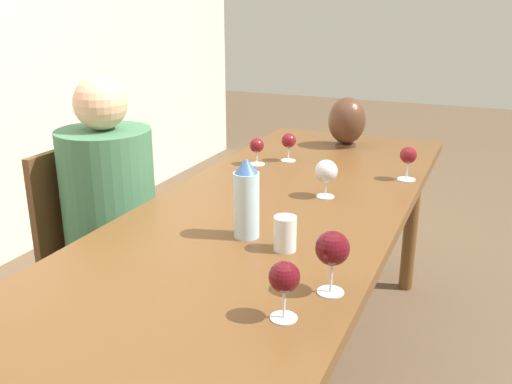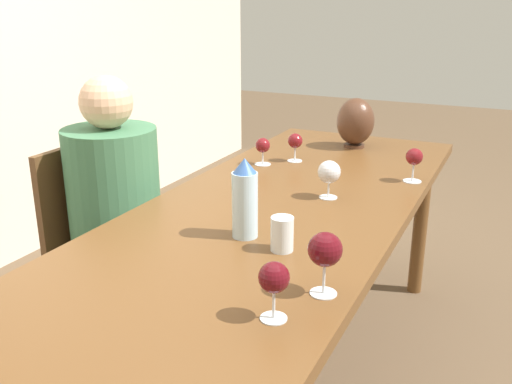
{
  "view_description": "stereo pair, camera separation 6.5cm",
  "coord_description": "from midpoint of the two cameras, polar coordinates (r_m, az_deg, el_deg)",
  "views": [
    {
      "loc": [
        -1.54,
        -0.66,
        1.44
      ],
      "look_at": [
        0.01,
        0.0,
        0.87
      ],
      "focal_mm": 40.0,
      "sensor_mm": 36.0,
      "label": 1
    },
    {
      "loc": [
        -1.51,
        -0.72,
        1.44
      ],
      "look_at": [
        0.01,
        0.0,
        0.87
      ],
      "focal_mm": 40.0,
      "sensor_mm": 36.0,
      "label": 2
    }
  ],
  "objects": [
    {
      "name": "dining_table",
      "position": [
        1.83,
        0.95,
        -5.18
      ],
      "size": [
        2.67,
        0.85,
        0.77
      ],
      "color": "brown",
      "rests_on": "ground_plane"
    },
    {
      "name": "water_bottle",
      "position": [
        1.66,
        0.0,
        -0.73
      ],
      "size": [
        0.08,
        0.08,
        0.24
      ],
      "color": "silver",
      "rests_on": "dining_table"
    },
    {
      "name": "water_tumbler",
      "position": [
        1.59,
        3.81,
        -4.22
      ],
      "size": [
        0.06,
        0.06,
        0.1
      ],
      "color": "silver",
      "rests_on": "dining_table"
    },
    {
      "name": "vase",
      "position": [
        2.74,
        10.59,
        6.91
      ],
      "size": [
        0.18,
        0.18,
        0.23
      ],
      "color": "#4C2D1E",
      "rests_on": "dining_table"
    },
    {
      "name": "wine_glass_0",
      "position": [
        2.02,
        8.25,
        1.92
      ],
      "size": [
        0.08,
        0.08,
        0.14
      ],
      "color": "silver",
      "rests_on": "dining_table"
    },
    {
      "name": "wine_glass_1",
      "position": [
        2.41,
        1.46,
        4.57
      ],
      "size": [
        0.07,
        0.07,
        0.12
      ],
      "color": "silver",
      "rests_on": "dining_table"
    },
    {
      "name": "wine_glass_2",
      "position": [
        1.24,
        3.34,
        -8.69
      ],
      "size": [
        0.07,
        0.07,
        0.14
      ],
      "color": "silver",
      "rests_on": "dining_table"
    },
    {
      "name": "wine_glass_3",
      "position": [
        1.35,
        8.31,
        -5.83
      ],
      "size": [
        0.08,
        0.08,
        0.16
      ],
      "color": "silver",
      "rests_on": "dining_table"
    },
    {
      "name": "wine_glass_4",
      "position": [
        2.27,
        16.34,
        3.27
      ],
      "size": [
        0.07,
        0.07,
        0.13
      ],
      "color": "silver",
      "rests_on": "dining_table"
    },
    {
      "name": "wine_glass_5",
      "position": [
        2.47,
        4.7,
        5.02
      ],
      "size": [
        0.07,
        0.07,
        0.12
      ],
      "color": "silver",
      "rests_on": "dining_table"
    },
    {
      "name": "chair_far",
      "position": [
        2.4,
        -14.12,
        -5.34
      ],
      "size": [
        0.44,
        0.44,
        0.89
      ],
      "color": "brown",
      "rests_on": "ground_plane"
    },
    {
      "name": "person_far",
      "position": [
        2.3,
        -12.77,
        -2.45
      ],
      "size": [
        0.36,
        0.36,
        1.18
      ],
      "color": "#2D2D38",
      "rests_on": "ground_plane"
    }
  ]
}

